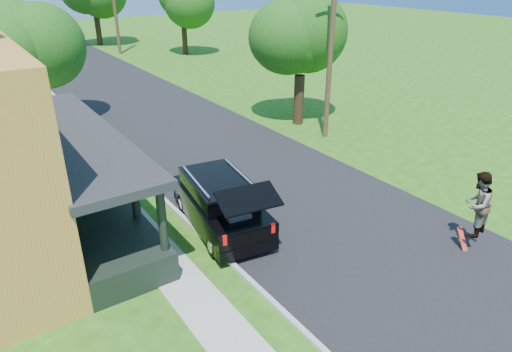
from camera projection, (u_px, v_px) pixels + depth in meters
ground at (350, 235)px, 14.84m from camera, size 140.00×140.00×0.00m
street at (132, 99)px, 29.84m from camera, size 8.00×120.00×0.02m
curb at (67, 109)px, 27.78m from camera, size 0.15×120.00×0.12m
sidewalk at (40, 113)px, 26.99m from camera, size 1.30×120.00×0.03m
front_walk at (0, 242)px, 14.50m from camera, size 6.50×1.20×0.03m
black_suv at (221, 203)px, 14.96m from camera, size 2.57×5.18×2.31m
skateboarder at (477, 204)px, 13.54m from camera, size 1.13×0.95×2.07m
skateboard at (462, 239)px, 14.10m from camera, size 0.39×0.51×0.65m
tree_left_mid at (25, 43)px, 22.96m from camera, size 4.90×4.99×6.69m
tree_right_near at (300, 40)px, 23.40m from camera, size 4.67×4.50×6.85m
utility_pole_near at (331, 44)px, 21.44m from camera, size 1.60×0.39×8.88m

